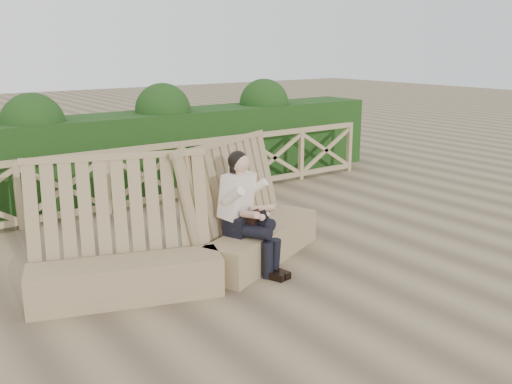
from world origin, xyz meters
TOP-DOWN VIEW (x-y plane):
  - ground at (0.00, 0.00)m, footprint 60.00×60.00m
  - bench at (-0.85, 0.28)m, footprint 4.16×1.54m
  - woman at (-0.24, 0.11)m, footprint 0.60×1.00m
  - guardrail at (0.00, 3.50)m, footprint 10.10×0.09m
  - hedge at (0.00, 4.70)m, footprint 12.00×1.20m

SIDE VIEW (x-z plane):
  - ground at x=0.00m, z-range 0.00..0.00m
  - bench at x=-0.85m, z-range -0.40..1.19m
  - guardrail at x=0.00m, z-range 0.00..1.10m
  - hedge at x=0.00m, z-range 0.00..1.50m
  - woman at x=-0.24m, z-range 0.04..1.57m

